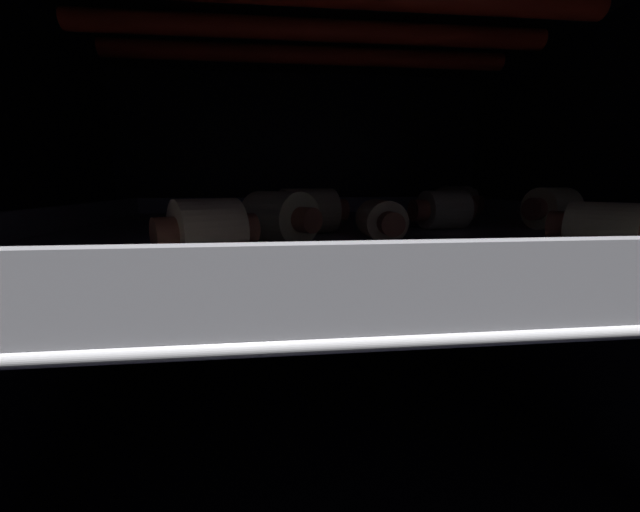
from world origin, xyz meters
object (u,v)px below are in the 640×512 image
(pig_in_blanket_mid_1, at_px, (602,228))
(pig_in_blanket_mid_6, at_px, (319,208))
(pig_in_blanket_mid_7, at_px, (551,208))
(baking_tray_mid, at_px, (323,233))
(pig_in_blanket_mid_0, at_px, (455,200))
(pig_in_blanket_mid_3, at_px, (455,204))
(heating_element, at_px, (323,13))
(pig_in_blanket_mid_4, at_px, (381,220))
(pig_in_blanket_mid_8, at_px, (444,210))
(pig_in_blanket_mid_2, at_px, (279,217))
(pig_in_blanket_mid_5, at_px, (308,211))
(oven_rack_mid, at_px, (323,245))
(pig_in_blanket_mid_9, at_px, (207,231))

(pig_in_blanket_mid_1, relative_size, pig_in_blanket_mid_6, 1.06)
(pig_in_blanket_mid_7, bearing_deg, baking_tray_mid, 173.57)
(pig_in_blanket_mid_0, distance_m, pig_in_blanket_mid_7, 0.16)
(baking_tray_mid, bearing_deg, pig_in_blanket_mid_7, -6.43)
(baking_tray_mid, height_order, pig_in_blanket_mid_3, pig_in_blanket_mid_3)
(heating_element, xyz_separation_m, pig_in_blanket_mid_7, (0.18, -0.02, -0.14))
(pig_in_blanket_mid_4, height_order, pig_in_blanket_mid_8, pig_in_blanket_mid_8)
(pig_in_blanket_mid_6, height_order, pig_in_blanket_mid_7, pig_in_blanket_mid_7)
(heating_element, relative_size, pig_in_blanket_mid_7, 8.15)
(pig_in_blanket_mid_2, distance_m, pig_in_blanket_mid_3, 0.24)
(baking_tray_mid, distance_m, pig_in_blanket_mid_5, 0.04)
(baking_tray_mid, relative_size, pig_in_blanket_mid_2, 7.31)
(pig_in_blanket_mid_0, relative_size, pig_in_blanket_mid_4, 1.05)
(pig_in_blanket_mid_1, height_order, pig_in_blanket_mid_7, pig_in_blanket_mid_7)
(pig_in_blanket_mid_8, bearing_deg, pig_in_blanket_mid_1, -73.98)
(oven_rack_mid, bearing_deg, pig_in_blanket_mid_2, -117.15)
(pig_in_blanket_mid_3, relative_size, pig_in_blanket_mid_8, 0.88)
(baking_tray_mid, height_order, pig_in_blanket_mid_2, pig_in_blanket_mid_2)
(pig_in_blanket_mid_4, distance_m, pig_in_blanket_mid_9, 0.12)
(pig_in_blanket_mid_9, bearing_deg, pig_in_blanket_mid_1, 0.96)
(pig_in_blanket_mid_8, distance_m, pig_in_blanket_mid_9, 0.21)
(oven_rack_mid, relative_size, baking_tray_mid, 1.09)
(pig_in_blanket_mid_5, bearing_deg, baking_tray_mid, 63.15)
(pig_in_blanket_mid_2, distance_m, pig_in_blanket_mid_4, 0.07)
(pig_in_blanket_mid_8, bearing_deg, pig_in_blanket_mid_7, -7.90)
(heating_element, distance_m, baking_tray_mid, 0.16)
(pig_in_blanket_mid_2, height_order, pig_in_blanket_mid_5, pig_in_blanket_mid_5)
(heating_element, relative_size, pig_in_blanket_mid_6, 8.53)
(oven_rack_mid, xyz_separation_m, baking_tray_mid, (0.00, -0.00, 0.01))
(pig_in_blanket_mid_7, bearing_deg, pig_in_blanket_mid_1, -115.48)
(baking_tray_mid, height_order, pig_in_blanket_mid_1, pig_in_blanket_mid_1)
(pig_in_blanket_mid_8, bearing_deg, heating_element, 174.86)
(pig_in_blanket_mid_7, bearing_deg, pig_in_blanket_mid_6, 154.41)
(pig_in_blanket_mid_2, height_order, pig_in_blanket_mid_6, pig_in_blanket_mid_2)
(pig_in_blanket_mid_0, xyz_separation_m, pig_in_blanket_mid_2, (-0.21, -0.21, -0.00))
(pig_in_blanket_mid_9, bearing_deg, pig_in_blanket_mid_5, 61.94)
(heating_element, xyz_separation_m, pig_in_blanket_mid_1, (0.13, -0.13, -0.15))
(baking_tray_mid, xyz_separation_m, pig_in_blanket_mid_5, (-0.01, -0.03, 0.02))
(pig_in_blanket_mid_3, bearing_deg, heating_element, -152.30)
(heating_element, xyz_separation_m, pig_in_blanket_mid_3, (0.15, 0.08, -0.15))
(pig_in_blanket_mid_8, bearing_deg, pig_in_blanket_mid_5, -170.00)
(pig_in_blanket_mid_0, relative_size, pig_in_blanket_mid_9, 1.26)
(pig_in_blanket_mid_4, bearing_deg, oven_rack_mid, 113.74)
(pig_in_blanket_mid_0, distance_m, pig_in_blanket_mid_5, 0.25)
(pig_in_blanket_mid_0, height_order, pig_in_blanket_mid_6, pig_in_blanket_mid_0)
(pig_in_blanket_mid_2, bearing_deg, baking_tray_mid, 62.85)
(heating_element, bearing_deg, pig_in_blanket_mid_9, -117.80)
(heating_element, distance_m, oven_rack_mid, 0.17)
(heating_element, bearing_deg, pig_in_blanket_mid_6, 86.15)
(pig_in_blanket_mid_2, relative_size, pig_in_blanket_mid_4, 1.02)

